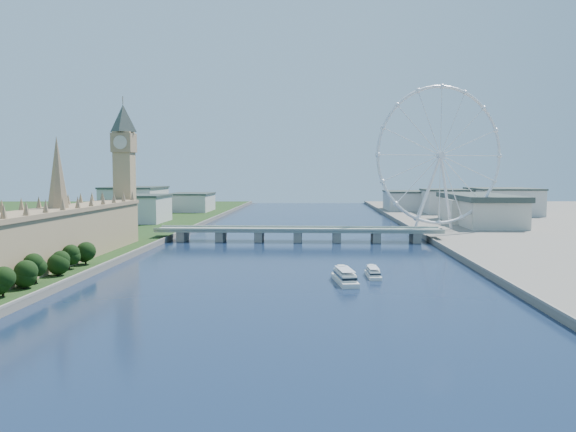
{
  "coord_description": "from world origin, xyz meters",
  "views": [
    {
      "loc": [
        14.0,
        -131.85,
        52.26
      ],
      "look_at": [
        -3.14,
        210.0,
        26.42
      ],
      "focal_mm": 35.0,
      "sensor_mm": 36.0,
      "label": 1
    }
  ],
  "objects": [
    {
      "name": "ground",
      "position": [
        0.0,
        0.0,
        0.0
      ],
      "size": [
        2000.0,
        2000.0,
        0.0
      ],
      "primitive_type": "plane",
      "color": "#192D48",
      "rests_on": "ground"
    },
    {
      "name": "london_eye",
      "position": [
        119.98,
        355.08,
        67.52
      ],
      "size": [
        113.6,
        39.12,
        124.3
      ],
      "color": "silver",
      "rests_on": "ground"
    },
    {
      "name": "tour_boat_near",
      "position": [
        27.98,
        134.89,
        0.0
      ],
      "size": [
        13.1,
        33.54,
        7.25
      ],
      "primitive_type": null,
      "rotation": [
        0.0,
        0.0,
        0.15
      ],
      "color": "silver",
      "rests_on": "ground"
    },
    {
      "name": "tour_boat_far",
      "position": [
        43.03,
        151.02,
        0.0
      ],
      "size": [
        7.23,
        25.39,
        5.52
      ],
      "primitive_type": null,
      "rotation": [
        0.0,
        0.0,
        0.03
      ],
      "color": "silver",
      "rests_on": "ground"
    },
    {
      "name": "big_ben",
      "position": [
        -128.0,
        278.0,
        66.57
      ],
      "size": [
        20.02,
        20.02,
        110.0
      ],
      "color": "tan",
      "rests_on": "ground"
    },
    {
      "name": "city_skyline",
      "position": [
        39.22,
        560.08,
        16.96
      ],
      "size": [
        505.0,
        280.0,
        32.0
      ],
      "color": "beige",
      "rests_on": "ground"
    },
    {
      "name": "county_hall",
      "position": [
        175.0,
        430.0,
        0.0
      ],
      "size": [
        54.0,
        144.0,
        35.0
      ],
      "primitive_type": null,
      "color": "beige",
      "rests_on": "ground"
    },
    {
      "name": "parliament_range",
      "position": [
        -128.0,
        170.0,
        18.48
      ],
      "size": [
        24.0,
        200.0,
        70.0
      ],
      "color": "tan",
      "rests_on": "ground"
    },
    {
      "name": "westminster_bridge",
      "position": [
        0.0,
        300.0,
        6.63
      ],
      "size": [
        220.0,
        22.0,
        9.5
      ],
      "color": "gray",
      "rests_on": "ground"
    }
  ]
}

